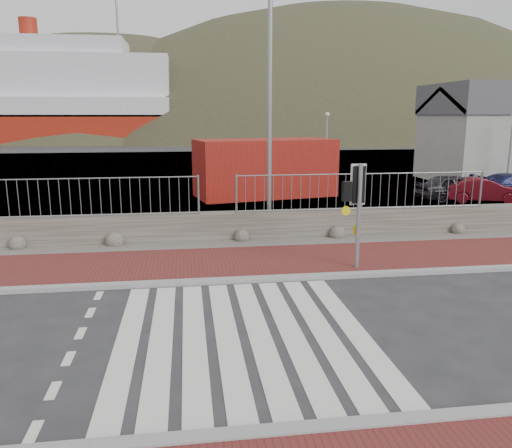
{
  "coord_description": "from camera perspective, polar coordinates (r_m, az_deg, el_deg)",
  "views": [
    {
      "loc": [
        -0.95,
        -8.52,
        3.99
      ],
      "look_at": [
        0.66,
        3.0,
        1.44
      ],
      "focal_mm": 35.0,
      "sensor_mm": 36.0,
      "label": 1
    }
  ],
  "objects": [
    {
      "name": "ground",
      "position": [
        9.45,
        -1.48,
        -12.6
      ],
      "size": [
        220.0,
        220.0,
        0.0
      ],
      "primitive_type": "plane",
      "color": "#28282B",
      "rests_on": "ground"
    },
    {
      "name": "sidewalk_far",
      "position": [
        13.64,
        -3.62,
        -4.5
      ],
      "size": [
        40.0,
        3.0,
        0.08
      ],
      "primitive_type": "cube",
      "color": "maroon",
      "rests_on": "ground"
    },
    {
      "name": "kerb_near",
      "position": [
        6.85,
        1.6,
        -22.78
      ],
      "size": [
        40.0,
        0.25,
        0.12
      ],
      "primitive_type": "cube",
      "color": "gray",
      "rests_on": "ground"
    },
    {
      "name": "kerb_far",
      "position": [
        12.21,
        -3.08,
        -6.48
      ],
      "size": [
        40.0,
        0.25,
        0.12
      ],
      "primitive_type": "cube",
      "color": "gray",
      "rests_on": "ground"
    },
    {
      "name": "zebra_crossing",
      "position": [
        9.45,
        -1.48,
        -12.57
      ],
      "size": [
        4.62,
        5.6,
        0.01
      ],
      "color": "silver",
      "rests_on": "ground"
    },
    {
      "name": "gravel_strip",
      "position": [
        15.56,
        -4.18,
        -2.41
      ],
      "size": [
        40.0,
        1.5,
        0.06
      ],
      "primitive_type": "cube",
      "color": "#59544C",
      "rests_on": "ground"
    },
    {
      "name": "stone_wall",
      "position": [
        16.24,
        -4.39,
        -0.26
      ],
      "size": [
        40.0,
        0.6,
        0.9
      ],
      "primitive_type": "cube",
      "color": "#4D4840",
      "rests_on": "ground"
    },
    {
      "name": "railing",
      "position": [
        15.84,
        -4.44,
        4.46
      ],
      "size": [
        18.07,
        0.07,
        1.22
      ],
      "color": "gray",
      "rests_on": "stone_wall"
    },
    {
      "name": "quay",
      "position": [
        36.65,
        -6.43,
        6.04
      ],
      "size": [
        120.0,
        40.0,
        0.5
      ],
      "primitive_type": "cube",
      "color": "#4C4C4F",
      "rests_on": "ground"
    },
    {
      "name": "water",
      "position": [
        71.53,
        -7.24,
        9.08
      ],
      "size": [
        220.0,
        50.0,
        0.05
      ],
      "primitive_type": "cube",
      "color": "#3F4C54",
      "rests_on": "ground"
    },
    {
      "name": "ferry",
      "position": [
        80.02,
        -25.77,
        12.16
      ],
      "size": [
        50.0,
        16.0,
        20.0
      ],
      "color": "maroon",
      "rests_on": "ground"
    },
    {
      "name": "hills_backdrop",
      "position": [
        100.43,
        -3.24,
        -3.27
      ],
      "size": [
        254.0,
        90.0,
        100.0
      ],
      "color": "#303721",
      "rests_on": "ground"
    },
    {
      "name": "traffic_signal_far",
      "position": [
        12.95,
        11.61,
        3.39
      ],
      "size": [
        0.67,
        0.26,
        2.8
      ],
      "rotation": [
        0.0,
        0.0,
        3.19
      ],
      "color": "gray",
      "rests_on": "ground"
    },
    {
      "name": "streetlight",
      "position": [
        16.9,
        2.1,
        15.57
      ],
      "size": [
        1.86,
        0.26,
        8.77
      ],
      "rotation": [
        0.0,
        0.0,
        0.03
      ],
      "color": "gray",
      "rests_on": "ground"
    },
    {
      "name": "shipping_container",
      "position": [
        24.95,
        1.04,
        6.43
      ],
      "size": [
        7.19,
        4.13,
        2.81
      ],
      "primitive_type": "cube",
      "rotation": [
        0.0,
        0.0,
        0.21
      ],
      "color": "#9D2211",
      "rests_on": "ground"
    },
    {
      "name": "car_a",
      "position": [
        25.52,
        21.78,
        3.91
      ],
      "size": [
        3.68,
        1.53,
        1.25
      ],
      "primitive_type": "imported",
      "rotation": [
        0.0,
        0.0,
        1.59
      ],
      "color": "black",
      "rests_on": "ground"
    },
    {
      "name": "car_b",
      "position": [
        25.51,
        24.46,
        3.55
      ],
      "size": [
        3.63,
        2.0,
        1.13
      ],
      "primitive_type": "imported",
      "rotation": [
        0.0,
        0.0,
        1.32
      ],
      "color": "#510B13",
      "rests_on": "ground"
    }
  ]
}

